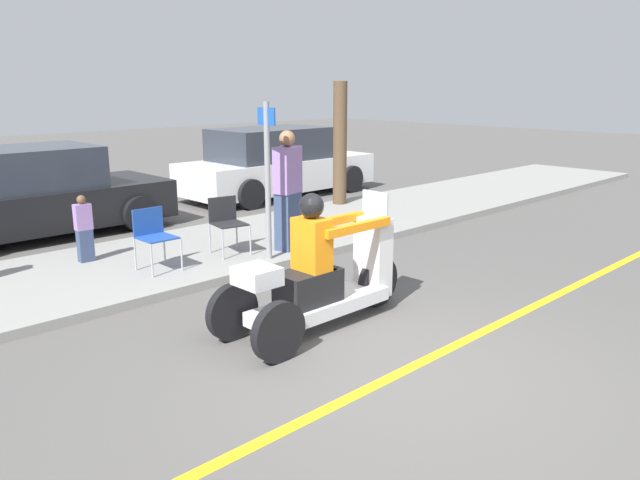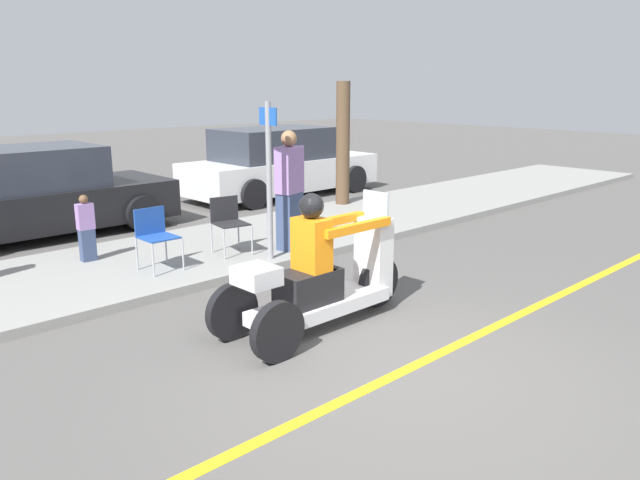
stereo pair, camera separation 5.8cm
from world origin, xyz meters
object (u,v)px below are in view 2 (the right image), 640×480
(parked_car_lot_left, at_px, (279,164))
(street_sign, at_px, (269,175))
(parked_car_lot_center, at_px, (33,195))
(tree_trunk, at_px, (343,144))
(folding_chair_set_back, at_px, (155,232))
(folding_chair_curbside, at_px, (228,219))
(motorcycle_trike, at_px, (321,280))
(spectator_by_tree, at_px, (290,193))
(spectator_end_of_line, at_px, (86,229))

(parked_car_lot_left, xyz_separation_m, street_sign, (-3.83, -4.38, 0.58))
(street_sign, bearing_deg, parked_car_lot_center, 112.79)
(tree_trunk, bearing_deg, folding_chair_set_back, -163.21)
(parked_car_lot_center, distance_m, parked_car_lot_left, 5.59)
(folding_chair_set_back, bearing_deg, parked_car_lot_center, 95.32)
(folding_chair_set_back, distance_m, parked_car_lot_center, 3.54)
(folding_chair_curbside, xyz_separation_m, parked_car_lot_left, (4.06, 3.70, 0.11))
(folding_chair_curbside, xyz_separation_m, street_sign, (0.24, -0.68, 0.69))
(motorcycle_trike, distance_m, street_sign, 2.50)
(parked_car_lot_left, height_order, tree_trunk, tree_trunk)
(folding_chair_set_back, bearing_deg, spectator_by_tree, -13.14)
(spectator_by_tree, xyz_separation_m, tree_trunk, (3.18, 2.02, 0.38))
(parked_car_lot_left, distance_m, street_sign, 5.85)
(motorcycle_trike, distance_m, parked_car_lot_center, 6.37)
(spectator_by_tree, bearing_deg, motorcycle_trike, -124.09)
(folding_chair_set_back, xyz_separation_m, street_sign, (1.43, -0.67, 0.69))
(motorcycle_trike, xyz_separation_m, street_sign, (1.03, 2.13, 0.80))
(motorcycle_trike, bearing_deg, folding_chair_curbside, 74.20)
(spectator_by_tree, distance_m, folding_chair_set_back, 2.07)
(spectator_end_of_line, bearing_deg, folding_chair_curbside, -30.37)
(spectator_by_tree, height_order, folding_chair_curbside, spectator_by_tree)
(spectator_end_of_line, bearing_deg, folding_chair_set_back, -63.30)
(motorcycle_trike, distance_m, spectator_end_of_line, 3.92)
(motorcycle_trike, bearing_deg, spectator_end_of_line, 103.38)
(motorcycle_trike, bearing_deg, parked_car_lot_center, 96.57)
(folding_chair_curbside, bearing_deg, street_sign, -70.80)
(spectator_end_of_line, bearing_deg, motorcycle_trike, -76.62)
(spectator_end_of_line, xyz_separation_m, parked_car_lot_center, (0.18, 2.51, 0.14))
(spectator_end_of_line, relative_size, street_sign, 0.43)
(spectator_by_tree, xyz_separation_m, street_sign, (-0.55, -0.21, 0.34))
(motorcycle_trike, relative_size, parked_car_lot_left, 0.52)
(spectator_end_of_line, bearing_deg, street_sign, -40.89)
(parked_car_lot_center, height_order, tree_trunk, tree_trunk)
(motorcycle_trike, height_order, folding_chair_curbside, motorcycle_trike)
(street_sign, bearing_deg, folding_chair_curbside, 109.20)
(spectator_by_tree, distance_m, tree_trunk, 3.79)
(motorcycle_trike, distance_m, tree_trunk, 6.52)
(folding_chair_curbside, distance_m, street_sign, 1.00)
(folding_chair_set_back, bearing_deg, folding_chair_curbside, 0.47)
(folding_chair_set_back, distance_m, tree_trunk, 5.45)
(spectator_end_of_line, xyz_separation_m, folding_chair_set_back, (0.51, -1.01, 0.05))
(motorcycle_trike, distance_m, spectator_by_tree, 2.86)
(motorcycle_trike, bearing_deg, parked_car_lot_left, 53.27)
(spectator_end_of_line, distance_m, folding_chair_curbside, 1.97)
(folding_chair_curbside, bearing_deg, parked_car_lot_center, 113.47)
(spectator_by_tree, xyz_separation_m, parked_car_lot_center, (-2.31, 3.98, -0.26))
(motorcycle_trike, height_order, spectator_by_tree, spectator_by_tree)
(motorcycle_trike, bearing_deg, spectator_by_tree, 55.91)
(folding_chair_curbside, relative_size, parked_car_lot_left, 0.17)
(street_sign, bearing_deg, spectator_end_of_line, 139.11)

